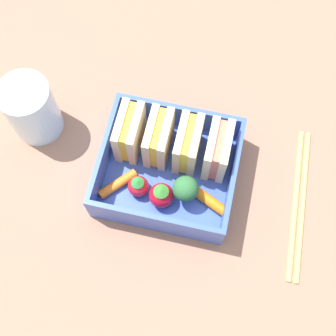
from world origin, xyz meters
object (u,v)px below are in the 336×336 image
at_px(sandwich_center_left, 159,138).
at_px(chopstick_pair, 300,200).
at_px(carrot_stick_left, 211,202).
at_px(strawberry_left, 138,186).
at_px(carrot_stick_far_left, 118,184).
at_px(sandwich_left, 130,132).
at_px(sandwich_center, 188,144).
at_px(strawberry_far_left, 164,196).
at_px(drinking_glass, 31,109).
at_px(sandwich_center_right, 218,150).
at_px(broccoli_floret, 186,189).

height_order(sandwich_center_left, chopstick_pair, sandwich_center_left).
bearing_deg(carrot_stick_left, strawberry_left, -178.63).
relative_size(carrot_stick_far_left, chopstick_pair, 0.26).
bearing_deg(sandwich_center_left, strawberry_left, -101.20).
height_order(sandwich_left, chopstick_pair, sandwich_left).
bearing_deg(sandwich_center_left, sandwich_center, 0.00).
xyz_separation_m(sandwich_center_left, strawberry_far_left, (0.02, -0.07, -0.01)).
relative_size(sandwich_center_left, drinking_glass, 0.74).
height_order(sandwich_center, chopstick_pair, sandwich_center).
relative_size(carrot_stick_far_left, drinking_glass, 0.61).
xyz_separation_m(carrot_stick_left, drinking_glass, (-0.24, 0.06, 0.02)).
distance_m(sandwich_left, strawberry_far_left, 0.09).
bearing_deg(carrot_stick_left, sandwich_center, 125.87).
height_order(sandwich_left, sandwich_center_right, same).
distance_m(sandwich_left, drinking_glass, 0.13).
height_order(sandwich_center, carrot_stick_far_left, sandwich_center).
xyz_separation_m(strawberry_left, broccoli_floret, (0.06, 0.00, 0.01)).
bearing_deg(chopstick_pair, carrot_stick_left, -163.45).
bearing_deg(carrot_stick_far_left, chopstick_pair, 8.76).
distance_m(sandwich_center_right, carrot_stick_left, 0.06).
bearing_deg(carrot_stick_far_left, strawberry_far_left, -5.38).
relative_size(sandwich_center_right, chopstick_pair, 0.32).
height_order(strawberry_left, broccoli_floret, broccoli_floret).
bearing_deg(strawberry_far_left, sandwich_center_right, 52.04).
distance_m(carrot_stick_far_left, drinking_glass, 0.14).
height_order(sandwich_center_left, sandwich_center_right, same).
bearing_deg(broccoli_floret, carrot_stick_far_left, -176.82).
xyz_separation_m(sandwich_center, drinking_glass, (-0.20, 0.00, -0.00)).
xyz_separation_m(broccoli_floret, drinking_glass, (-0.21, 0.06, 0.00)).
relative_size(broccoli_floret, chopstick_pair, 0.22).
height_order(chopstick_pair, drinking_glass, drinking_glass).
distance_m(sandwich_left, carrot_stick_far_left, 0.07).
xyz_separation_m(strawberry_far_left, chopstick_pair, (0.16, 0.04, -0.02)).
xyz_separation_m(strawberry_far_left, broccoli_floret, (0.02, 0.01, 0.01)).
bearing_deg(carrot_stick_left, strawberry_far_left, -171.84).
relative_size(carrot_stick_far_left, strawberry_left, 1.63).
height_order(strawberry_left, carrot_stick_left, strawberry_left).
bearing_deg(sandwich_center, carrot_stick_left, -54.13).
relative_size(strawberry_far_left, drinking_glass, 0.43).
relative_size(carrot_stick_far_left, broccoli_floret, 1.17).
bearing_deg(sandwich_center_right, sandwich_left, 180.00).
distance_m(chopstick_pair, drinking_glass, 0.36).
height_order(strawberry_far_left, chopstick_pair, strawberry_far_left).
height_order(sandwich_center_left, strawberry_far_left, sandwich_center_left).
bearing_deg(strawberry_left, chopstick_pair, 9.83).
bearing_deg(drinking_glass, broccoli_floret, -15.83).
height_order(sandwich_center_right, broccoli_floret, sandwich_center_right).
bearing_deg(sandwich_center_right, sandwich_center, 180.00).
bearing_deg(broccoli_floret, strawberry_left, -175.63).
bearing_deg(strawberry_far_left, broccoli_floret, 23.63).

